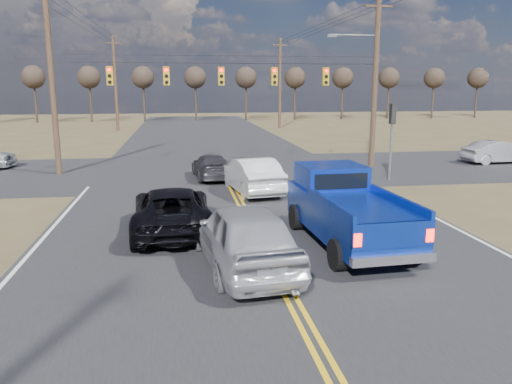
{
  "coord_description": "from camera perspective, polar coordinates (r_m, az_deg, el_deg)",
  "views": [
    {
      "loc": [
        -2.41,
        -10.39,
        4.78
      ],
      "look_at": [
        -0.07,
        4.8,
        1.5
      ],
      "focal_mm": 35.0,
      "sensor_mm": 36.0,
      "label": 1
    }
  ],
  "objects": [
    {
      "name": "ground",
      "position": [
        11.68,
        4.03,
        -12.13
      ],
      "size": [
        160.0,
        160.0,
        0.0
      ],
      "primitive_type": "plane",
      "color": "brown",
      "rests_on": "ground"
    },
    {
      "name": "silver_suv",
      "position": [
        13.25,
        -1.39,
        -4.96
      ],
      "size": [
        2.75,
        5.53,
        1.81
      ],
      "primitive_type": "imported",
      "rotation": [
        0.0,
        0.0,
        3.26
      ],
      "color": "#AEB0B7",
      "rests_on": "ground"
    },
    {
      "name": "dgrey_car_queue",
      "position": [
        26.27,
        -5.13,
        2.91
      ],
      "size": [
        2.07,
        4.46,
        1.26
      ],
      "primitive_type": "imported",
      "rotation": [
        0.0,
        0.0,
        3.21
      ],
      "color": "#333338",
      "rests_on": "ground"
    },
    {
      "name": "utility_poles",
      "position": [
        27.5,
        -3.82,
        12.96
      ],
      "size": [
        19.6,
        58.32,
        10.0
      ],
      "color": "#473323",
      "rests_on": "ground"
    },
    {
      "name": "white_car_queue",
      "position": [
        22.71,
        -0.49,
        1.98
      ],
      "size": [
        2.41,
        5.11,
        1.62
      ],
      "primitive_type": "imported",
      "rotation": [
        0.0,
        0.0,
        3.29
      ],
      "color": "silver",
      "rests_on": "ground"
    },
    {
      "name": "pickup_truck",
      "position": [
        15.47,
        10.22,
        -1.92
      ],
      "size": [
        2.65,
        6.13,
        2.26
      ],
      "rotation": [
        0.0,
        0.0,
        0.05
      ],
      "color": "black",
      "rests_on": "ground"
    },
    {
      "name": "treeline",
      "position": [
        37.44,
        -5.2,
        13.41
      ],
      "size": [
        87.0,
        117.8,
        7.4
      ],
      "color": "#33261C",
      "rests_on": "ground"
    },
    {
      "name": "road_main",
      "position": [
        21.08,
        -1.96,
        -1.06
      ],
      "size": [
        14.0,
        120.0,
        0.02
      ],
      "primitive_type": "cube",
      "color": "#28282B",
      "rests_on": "ground"
    },
    {
      "name": "road_cross",
      "position": [
        28.89,
        -3.85,
        2.5
      ],
      "size": [
        120.0,
        12.0,
        0.02
      ],
      "primitive_type": "cube",
      "color": "#28282B",
      "rests_on": "ground"
    },
    {
      "name": "black_suv",
      "position": [
        16.75,
        -9.57,
        -2.02
      ],
      "size": [
        2.65,
        5.51,
        1.51
      ],
      "primitive_type": "imported",
      "rotation": [
        0.0,
        0.0,
        3.17
      ],
      "color": "black",
      "rests_on": "ground"
    },
    {
      "name": "cross_car_east_near",
      "position": [
        34.77,
        25.86,
        4.12
      ],
      "size": [
        1.79,
        4.38,
        1.41
      ],
      "primitive_type": "imported",
      "rotation": [
        0.0,
        0.0,
        1.64
      ],
      "color": "#9B9CA2",
      "rests_on": "ground"
    },
    {
      "name": "signal_gantry",
      "position": [
        28.33,
        -2.92,
        12.61
      ],
      "size": [
        19.6,
        4.83,
        10.0
      ],
      "color": "#473323",
      "rests_on": "ground"
    }
  ]
}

